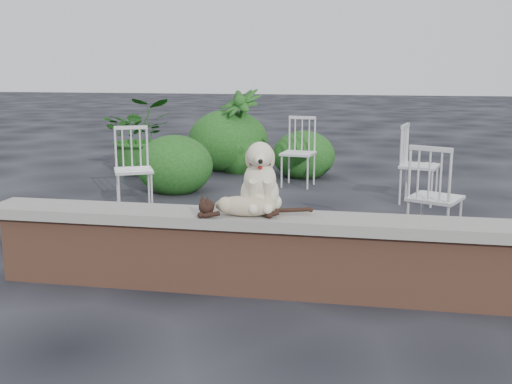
% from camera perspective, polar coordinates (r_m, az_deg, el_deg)
% --- Properties ---
extents(ground, '(60.00, 60.00, 0.00)m').
position_cam_1_polar(ground, '(4.46, 13.72, -9.90)').
color(ground, black).
rests_on(ground, ground).
extents(brick_wall, '(6.00, 0.30, 0.50)m').
position_cam_1_polar(brick_wall, '(4.38, 13.88, -6.85)').
color(brick_wall, brown).
rests_on(brick_wall, ground).
extents(capstone, '(6.20, 0.40, 0.08)m').
position_cam_1_polar(capstone, '(4.30, 14.07, -3.19)').
color(capstone, slate).
rests_on(capstone, brick_wall).
extents(dog, '(0.43, 0.52, 0.53)m').
position_cam_1_polar(dog, '(4.37, 0.36, 1.55)').
color(dog, beige).
rests_on(dog, capstone).
extents(cat, '(0.99, 0.42, 0.16)m').
position_cam_1_polar(cat, '(4.28, -1.06, -1.21)').
color(cat, tan).
rests_on(cat, capstone).
extents(chair_b, '(0.64, 0.64, 0.94)m').
position_cam_1_polar(chair_b, '(8.25, 3.99, 3.76)').
color(chair_b, silver).
rests_on(chair_b, ground).
extents(chair_c, '(0.74, 0.74, 0.94)m').
position_cam_1_polar(chair_c, '(5.70, 16.48, -0.37)').
color(chair_c, silver).
rests_on(chair_c, ground).
extents(chair_a, '(0.75, 0.75, 0.94)m').
position_cam_1_polar(chair_a, '(7.04, -11.43, 2.15)').
color(chair_a, silver).
rests_on(chair_a, ground).
extents(chair_e, '(0.68, 0.68, 0.94)m').
position_cam_1_polar(chair_e, '(7.46, 15.11, 2.51)').
color(chair_e, silver).
rests_on(chair_e, ground).
extents(potted_plant_a, '(1.32, 1.25, 1.15)m').
position_cam_1_polar(potted_plant_a, '(9.40, -10.97, 5.23)').
color(potted_plant_a, '#194212').
rests_on(potted_plant_a, ground).
extents(potted_plant_b, '(0.98, 0.98, 1.27)m').
position_cam_1_polar(potted_plant_b, '(9.33, -1.53, 5.74)').
color(potted_plant_b, '#194212').
rests_on(potted_plant_b, ground).
extents(shrubbery, '(2.48, 2.87, 1.00)m').
position_cam_1_polar(shrubbery, '(8.99, -2.35, 3.98)').
color(shrubbery, '#194212').
rests_on(shrubbery, ground).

